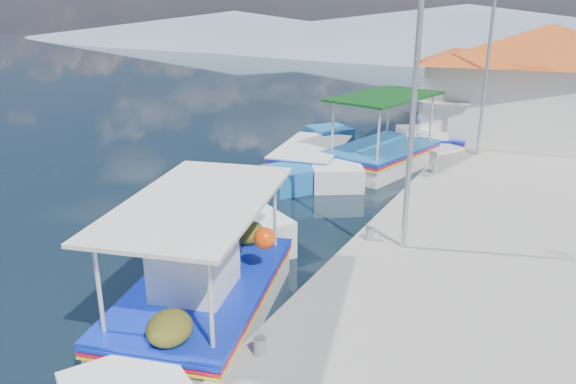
% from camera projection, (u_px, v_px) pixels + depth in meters
% --- Properties ---
extents(ground, '(160.00, 160.00, 0.00)m').
position_uv_depth(ground, '(187.00, 259.00, 13.20)').
color(ground, black).
rests_on(ground, ground).
extents(quay, '(5.00, 44.00, 0.50)m').
position_uv_depth(quay, '(491.00, 211.00, 15.51)').
color(quay, gray).
rests_on(quay, ground).
extents(bollards, '(0.20, 17.20, 0.30)m').
position_uv_depth(bollards, '(410.00, 193.00, 15.68)').
color(bollards, '#A5A8AD').
rests_on(bollards, quay).
extents(main_caique, '(3.75, 7.97, 2.71)m').
position_uv_depth(main_caique, '(207.00, 293.00, 10.65)').
color(main_caique, silver).
rests_on(main_caique, ground).
extents(caique_green_canopy, '(3.49, 7.66, 2.94)m').
position_uv_depth(caique_green_canopy, '(382.00, 156.00, 20.15)').
color(caique_green_canopy, silver).
rests_on(caique_green_canopy, ground).
extents(caique_blue_hull, '(2.88, 7.02, 1.27)m').
position_uv_depth(caique_blue_hull, '(313.00, 159.00, 20.15)').
color(caique_blue_hull, '#1D67AF').
rests_on(caique_blue_hull, ground).
extents(caique_far, '(2.97, 6.61, 2.37)m').
position_uv_depth(caique_far, '(439.00, 136.00, 23.09)').
color(caique_far, silver).
rests_on(caique_far, ground).
extents(harbor_building, '(10.49, 10.49, 4.40)m').
position_uv_depth(harbor_building, '(544.00, 80.00, 22.06)').
color(harbor_building, silver).
rests_on(harbor_building, quay).
extents(lamp_post_near, '(1.21, 0.14, 6.00)m').
position_uv_depth(lamp_post_near, '(410.00, 99.00, 11.61)').
color(lamp_post_near, '#A5A8AD').
rests_on(lamp_post_near, quay).
extents(lamp_post_far, '(1.21, 0.14, 6.00)m').
position_uv_depth(lamp_post_far, '(485.00, 59.00, 19.11)').
color(lamp_post_far, '#A5A8AD').
rests_on(lamp_post_far, quay).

